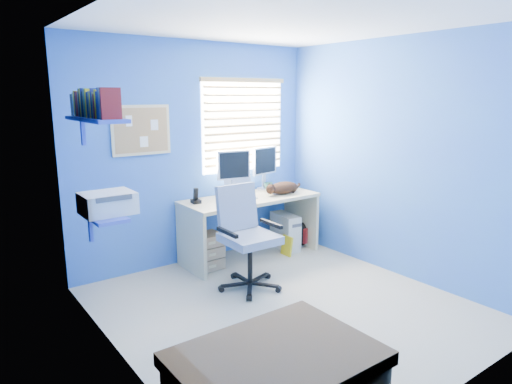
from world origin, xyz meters
TOP-DOWN VIEW (x-y plane):
  - floor at (0.00, 0.00)m, footprint 3.00×3.20m
  - ceiling at (0.00, 0.00)m, footprint 3.00×3.20m
  - wall_back at (0.00, 1.60)m, footprint 3.00×0.01m
  - wall_front at (0.00, -1.60)m, footprint 3.00×0.01m
  - wall_left at (-1.50, 0.00)m, footprint 0.01×3.20m
  - wall_right at (1.50, 0.00)m, footprint 0.01×3.20m
  - desk at (0.51, 1.26)m, footprint 1.64×0.65m
  - laptop at (0.41, 1.29)m, footprint 0.39×0.34m
  - monitor_left at (0.39, 1.43)m, footprint 0.42×0.20m
  - monitor_right at (0.90, 1.50)m, footprint 0.42×0.19m
  - phone at (-0.15, 1.36)m, footprint 0.10×0.12m
  - mug at (0.91, 1.42)m, footprint 0.10×0.09m
  - cd_spindle at (1.14, 1.37)m, footprint 0.13×0.13m
  - cat at (0.94, 1.17)m, footprint 0.43×0.26m
  - tower_pc at (1.04, 1.24)m, footprint 0.24×0.46m
  - drawer_boxes at (-0.10, 1.25)m, footprint 0.35×0.28m
  - yellow_book at (0.90, 1.04)m, footprint 0.03×0.17m
  - backpack at (1.31, 1.20)m, footprint 0.33×0.30m
  - office_chair at (-0.01, 0.58)m, footprint 0.61×0.61m
  - window_blinds at (0.65, 1.57)m, footprint 1.15×0.05m
  - corkboard at (-0.65, 1.58)m, footprint 0.64×0.02m
  - wall_shelves at (-1.35, 0.75)m, footprint 0.42×0.90m

SIDE VIEW (x-z plane):
  - floor at x=0.00m, z-range 0.00..0.00m
  - yellow_book at x=0.90m, z-range 0.00..0.24m
  - backpack at x=1.31m, z-range 0.00..0.32m
  - drawer_boxes at x=-0.10m, z-range 0.00..0.41m
  - tower_pc at x=1.04m, z-range 0.00..0.45m
  - desk at x=0.51m, z-range 0.00..0.74m
  - office_chair at x=-0.01m, z-range -0.13..0.90m
  - cd_spindle at x=1.14m, z-range 0.74..0.81m
  - mug at x=0.91m, z-range 0.74..0.84m
  - cat at x=0.94m, z-range 0.74..0.89m
  - phone at x=-0.15m, z-range 0.74..0.91m
  - laptop at x=0.41m, z-range 0.74..0.96m
  - monitor_left at x=0.39m, z-range 0.74..1.28m
  - monitor_right at x=0.90m, z-range 0.74..1.28m
  - wall_back at x=0.00m, z-range 0.00..2.50m
  - wall_front at x=0.00m, z-range 0.00..2.50m
  - wall_left at x=-1.50m, z-range 0.00..2.50m
  - wall_right at x=1.50m, z-range 0.00..2.50m
  - wall_shelves at x=-1.35m, z-range 0.91..1.96m
  - corkboard at x=-0.65m, z-range 1.29..1.81m
  - window_blinds at x=0.65m, z-range 1.00..2.10m
  - ceiling at x=0.00m, z-range 2.50..2.50m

